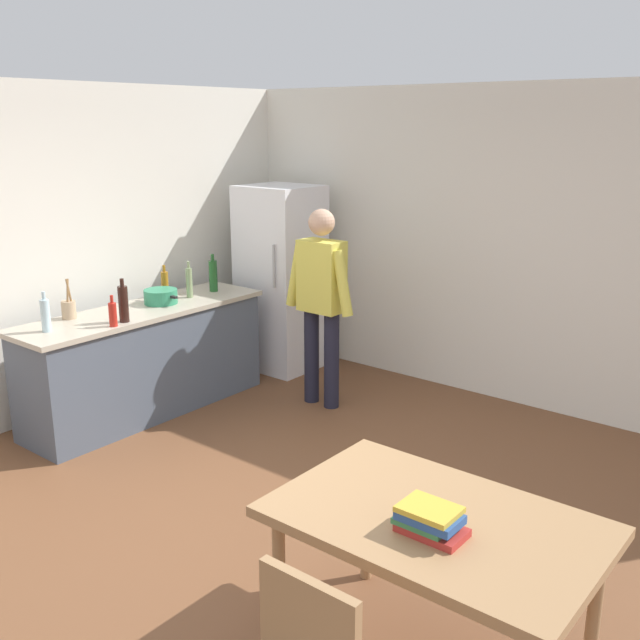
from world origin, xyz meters
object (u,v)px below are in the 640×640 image
object	(u,v)px
book_stack	(429,520)
bottle_wine_green	(213,275)
bottle_wine_dark	(123,303)
dining_table	(435,532)
utensil_jar	(69,309)
bottle_vinegar_tall	(189,282)
bottle_water_clear	(45,315)
person	(321,295)
cooking_pot	(161,296)
refrigerator	(281,278)
bottle_oil_amber	(165,284)
bottle_sauce_red	(113,314)

from	to	relation	value
book_stack	bottle_wine_green	bearing A→B (deg)	149.42
bottle_wine_dark	book_stack	bearing A→B (deg)	-15.53
dining_table	utensil_jar	world-z (taller)	utensil_jar
bottle_vinegar_tall	bottle_water_clear	world-z (taller)	bottle_vinegar_tall
person	bottle_wine_dark	distance (m)	1.61
dining_table	cooking_pot	size ratio (longest dim) A/B	3.50
dining_table	bottle_wine_dark	size ratio (longest dim) A/B	4.12
book_stack	utensil_jar	bearing A→B (deg)	169.35
person	refrigerator	bearing A→B (deg)	149.77
dining_table	bottle_oil_amber	distance (m)	3.91
utensil_jar	book_stack	distance (m)	3.71
person	book_stack	xyz separation A→B (m)	(2.39, -2.28, -0.17)
utensil_jar	bottle_water_clear	world-z (taller)	utensil_jar
bottle_vinegar_tall	bottle_sauce_red	size ratio (longest dim) A/B	1.33
utensil_jar	book_stack	world-z (taller)	utensil_jar
bottle_water_clear	book_stack	size ratio (longest dim) A/B	1.05
refrigerator	bottle_sauce_red	world-z (taller)	refrigerator
person	bottle_vinegar_tall	bearing A→B (deg)	-153.09
refrigerator	person	world-z (taller)	refrigerator
bottle_oil_amber	bottle_wine_green	bearing A→B (deg)	65.73
cooking_pot	bottle_sauce_red	distance (m)	0.74
bottle_wine_green	utensil_jar	bearing A→B (deg)	-97.95
bottle_vinegar_tall	bottle_water_clear	size ratio (longest dim) A/B	1.07
book_stack	dining_table	bearing A→B (deg)	108.16
bottle_sauce_red	cooking_pot	bearing A→B (deg)	112.30
cooking_pot	bottle_wine_dark	world-z (taller)	bottle_wine_dark
utensil_jar	bottle_vinegar_tall	size ratio (longest dim) A/B	1.00
bottle_oil_amber	bottle_sauce_red	world-z (taller)	bottle_oil_amber
bottle_water_clear	bottle_wine_green	bearing A→B (deg)	90.01
bottle_wine_dark	book_stack	xyz separation A→B (m)	(3.23, -0.90, -0.24)
bottle_water_clear	bottle_sauce_red	size ratio (longest dim) A/B	1.25
book_stack	cooking_pot	bearing A→B (deg)	157.33
dining_table	utensil_jar	distance (m)	3.65
bottle_wine_dark	bottle_oil_amber	distance (m)	0.84
bottle_sauce_red	book_stack	distance (m)	3.28
person	dining_table	xyz separation A→B (m)	(2.35, -2.15, -0.31)
dining_table	utensil_jar	bearing A→B (deg)	171.26
bottle_water_clear	bottle_wine_green	distance (m)	1.66
person	utensil_jar	xyz separation A→B (m)	(-1.25, -1.59, 0.00)
bottle_sauce_red	refrigerator	bearing A→B (deg)	94.34
bottle_water_clear	person	bearing A→B (deg)	60.93
dining_table	book_stack	bearing A→B (deg)	-71.84
dining_table	book_stack	size ratio (longest dim) A/B	4.89
bottle_water_clear	book_stack	distance (m)	3.48
bottle_wine_dark	dining_table	bearing A→B (deg)	-13.51
bottle_water_clear	bottle_sauce_red	distance (m)	0.47
bottle_vinegar_tall	bottle_wine_dark	bearing A→B (deg)	-75.78
utensil_jar	bottle_vinegar_tall	world-z (taller)	same
cooking_pot	bottle_sauce_red	xyz separation A→B (m)	(0.28, -0.68, 0.04)
person	bottle_sauce_red	xyz separation A→B (m)	(-0.79, -1.51, 0.02)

